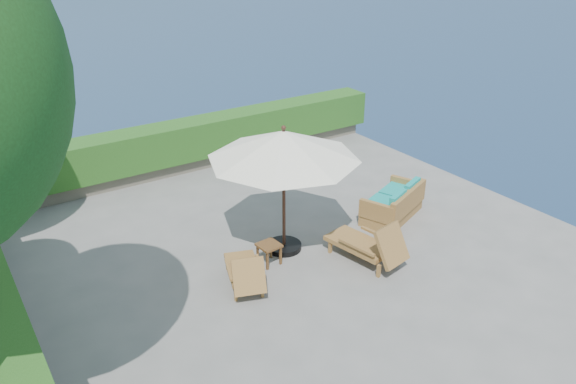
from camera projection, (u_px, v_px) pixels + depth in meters
ground at (297, 257)px, 11.54m from camera, size 12.00×12.00×0.00m
foundation at (297, 318)px, 12.20m from camera, size 12.00×12.00×3.00m
ocean at (297, 369)px, 12.82m from camera, size 600.00×600.00×0.00m
planter_wall_far at (184, 163)px, 15.67m from camera, size 12.00×0.60×0.36m
hedge_far at (182, 141)px, 15.39m from camera, size 12.40×0.90×1.00m
patio_umbrella at (284, 146)px, 10.87m from camera, size 3.26×3.26×2.73m
lounge_left at (245, 271)px, 10.46m from camera, size 1.04×1.54×0.82m
lounge_right at (370, 244)px, 11.22m from camera, size 0.99×1.78×0.97m
side_table at (269, 248)px, 11.18m from camera, size 0.45×0.45×0.45m
wicker_loveseat at (394, 205)px, 13.00m from camera, size 1.90×1.43×0.84m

